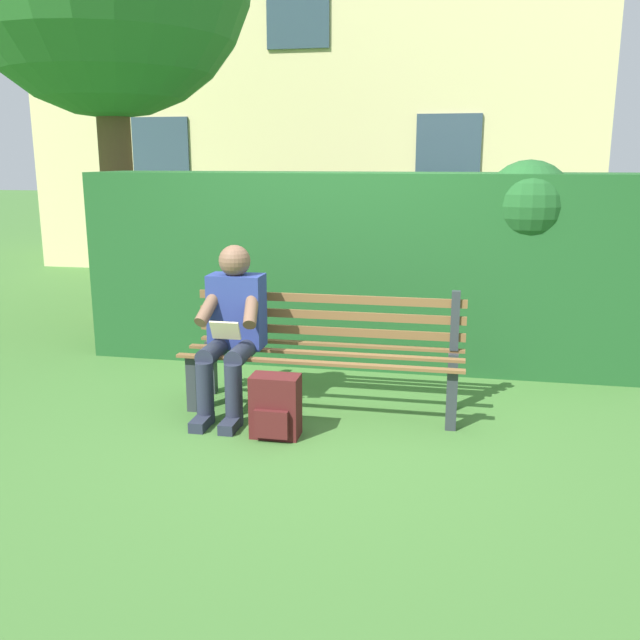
{
  "coord_description": "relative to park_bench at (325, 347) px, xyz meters",
  "views": [
    {
      "loc": [
        -0.88,
        4.55,
        1.74
      ],
      "look_at": [
        0.0,
        0.1,
        0.67
      ],
      "focal_mm": 38.95,
      "sensor_mm": 36.0,
      "label": 1
    }
  ],
  "objects": [
    {
      "name": "person_seated",
      "position": [
        0.62,
        0.19,
        0.17
      ],
      "size": [
        0.44,
        0.73,
        1.15
      ],
      "color": "navy",
      "rests_on": "ground"
    },
    {
      "name": "hedge_backdrop",
      "position": [
        -0.07,
        -1.24,
        0.42
      ],
      "size": [
        4.61,
        0.86,
        1.73
      ],
      "color": "#1E5123",
      "rests_on": "ground"
    },
    {
      "name": "backpack",
      "position": [
        0.2,
        0.62,
        -0.24
      ],
      "size": [
        0.31,
        0.25,
        0.4
      ],
      "color": "#4C1919",
      "rests_on": "ground"
    },
    {
      "name": "ground",
      "position": [
        0.0,
        0.09,
        -0.44
      ],
      "size": [
        60.0,
        60.0,
        0.0
      ],
      "primitive_type": "plane",
      "color": "#3D6B2D"
    },
    {
      "name": "park_bench",
      "position": [
        0.0,
        0.0,
        0.0
      ],
      "size": [
        1.94,
        0.54,
        0.84
      ],
      "color": "#2D3338",
      "rests_on": "ground"
    },
    {
      "name": "building_facade",
      "position": [
        1.45,
        -7.11,
        2.66
      ],
      "size": [
        8.6,
        3.19,
        6.19
      ],
      "color": "beige",
      "rests_on": "ground"
    }
  ]
}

